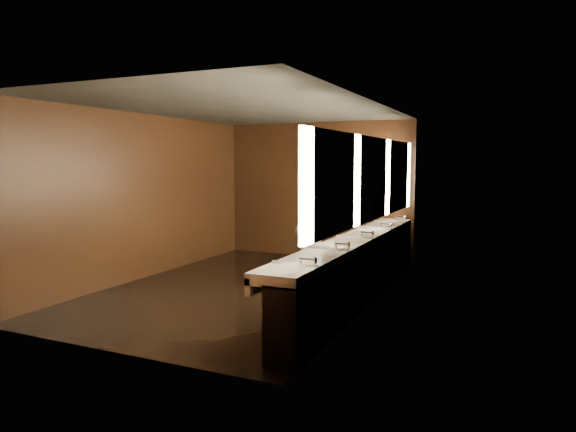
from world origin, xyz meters
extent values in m
plane|color=black|center=(0.00, 0.00, 0.00)|extent=(6.00, 6.00, 0.00)
cube|color=#2D2D2B|center=(0.00, 0.00, 2.80)|extent=(4.00, 6.00, 0.02)
cube|color=black|center=(0.00, 3.00, 1.40)|extent=(4.00, 0.02, 2.80)
cube|color=black|center=(0.00, -3.00, 1.40)|extent=(4.00, 0.02, 2.80)
cube|color=black|center=(-2.00, 0.00, 1.40)|extent=(0.02, 6.00, 2.80)
cube|color=black|center=(2.00, 0.00, 1.40)|extent=(0.02, 6.00, 2.80)
cube|color=black|center=(1.82, 0.00, 0.40)|extent=(0.36, 5.40, 0.81)
cube|color=white|center=(1.73, 0.00, 0.85)|extent=(0.55, 5.40, 0.12)
cube|color=white|center=(1.48, 0.00, 0.77)|extent=(0.06, 5.40, 0.18)
cylinder|color=silver|center=(1.91, -2.20, 0.99)|extent=(0.18, 0.04, 0.04)
cylinder|color=silver|center=(1.91, -1.10, 0.99)|extent=(0.18, 0.04, 0.04)
cylinder|color=silver|center=(1.91, 0.00, 0.99)|extent=(0.18, 0.04, 0.04)
cylinder|color=silver|center=(1.91, 1.10, 0.99)|extent=(0.18, 0.04, 0.04)
cylinder|color=silver|center=(1.91, 2.20, 0.99)|extent=(0.18, 0.04, 0.04)
cube|color=#FFE8BC|center=(1.97, -2.40, 1.75)|extent=(0.06, 0.22, 1.15)
cube|color=white|center=(1.99, -1.60, 1.75)|extent=(0.03, 1.32, 1.15)
cube|color=#FFE8BC|center=(1.97, -0.80, 1.75)|extent=(0.06, 0.23, 1.15)
cube|color=white|center=(1.99, 0.00, 1.75)|extent=(0.03, 1.32, 1.15)
cube|color=#FFE8BC|center=(1.97, 0.80, 1.75)|extent=(0.06, 0.23, 1.15)
cube|color=white|center=(1.99, 1.60, 1.75)|extent=(0.03, 1.32, 1.15)
cube|color=#FFE8BC|center=(1.97, 2.40, 1.75)|extent=(0.06, 0.22, 1.15)
imported|color=#96AFDF|center=(1.22, -0.41, 0.82)|extent=(0.57, 0.70, 1.65)
cylinder|color=black|center=(1.58, -1.90, 0.31)|extent=(0.52, 0.52, 0.62)
camera|label=1|loc=(3.86, -6.97, 1.98)|focal=32.00mm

